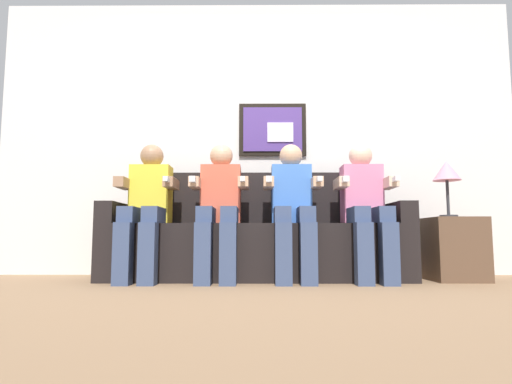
# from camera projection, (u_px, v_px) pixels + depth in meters

# --- Properties ---
(ground_plane) EXTENTS (6.32, 6.32, 0.00)m
(ground_plane) POSITION_uv_depth(u_px,v_px,m) (256.00, 284.00, 3.17)
(ground_plane) COLOR #8C6B4C
(back_wall_assembly) EXTENTS (4.86, 0.10, 2.60)m
(back_wall_assembly) POSITION_uv_depth(u_px,v_px,m) (257.00, 136.00, 4.06)
(back_wall_assembly) COLOR silver
(back_wall_assembly) RESTS_ON ground_plane
(couch) EXTENTS (2.46, 0.58, 0.90)m
(couch) POSITION_uv_depth(u_px,v_px,m) (256.00, 241.00, 3.52)
(couch) COLOR black
(couch) RESTS_ON ground_plane
(person_leftmost) EXTENTS (0.46, 0.56, 1.11)m
(person_leftmost) POSITION_uv_depth(u_px,v_px,m) (147.00, 204.00, 3.39)
(person_leftmost) COLOR yellow
(person_leftmost) RESTS_ON ground_plane
(person_left_center) EXTENTS (0.46, 0.56, 1.11)m
(person_left_center) POSITION_uv_depth(u_px,v_px,m) (220.00, 204.00, 3.39)
(person_left_center) COLOR #D8593F
(person_left_center) RESTS_ON ground_plane
(person_right_center) EXTENTS (0.46, 0.56, 1.11)m
(person_right_center) POSITION_uv_depth(u_px,v_px,m) (292.00, 204.00, 3.38)
(person_right_center) COLOR #3F72CC
(person_right_center) RESTS_ON ground_plane
(person_rightmost) EXTENTS (0.46, 0.56, 1.11)m
(person_rightmost) POSITION_uv_depth(u_px,v_px,m) (366.00, 204.00, 3.38)
(person_rightmost) COLOR pink
(person_rightmost) RESTS_ON ground_plane
(side_table_right) EXTENTS (0.40, 0.40, 0.50)m
(side_table_right) POSITION_uv_depth(u_px,v_px,m) (454.00, 249.00, 3.40)
(side_table_right) COLOR brown
(side_table_right) RESTS_ON ground_plane
(table_lamp) EXTENTS (0.22, 0.22, 0.46)m
(table_lamp) POSITION_uv_depth(u_px,v_px,m) (447.00, 173.00, 3.46)
(table_lamp) COLOR #333338
(table_lamp) RESTS_ON side_table_right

